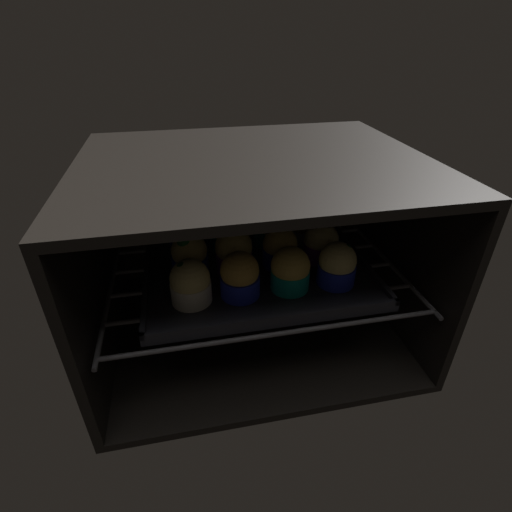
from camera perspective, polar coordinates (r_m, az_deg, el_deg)
The scene contains 15 objects.
oven_cavity at distance 77.50cm, azimuth -0.86°, elevation 1.95°, with size 59.00×47.00×37.00cm.
oven_rack at distance 75.70cm, azimuth -0.24°, elevation -1.84°, with size 54.80×42.00×0.80cm.
baking_tray at distance 73.83cm, azimuth 0.00°, elevation -1.80°, with size 41.47×33.13×2.20cm.
muffin_row0_col0 at distance 63.63cm, azimuth -9.73°, elevation -3.94°, with size 6.73×6.73×7.71cm.
muffin_row0_col1 at distance 64.04cm, azimuth -2.43°, elevation -2.93°, with size 6.73×6.73×8.13cm.
muffin_row0_col2 at distance 65.97cm, azimuth 5.09°, elevation -2.13°, with size 6.73×6.73×7.91cm.
muffin_row0_col3 at distance 68.49cm, azimuth 11.93°, elevation -1.33°, with size 6.73×6.73×7.92cm.
muffin_row1_col0 at distance 70.41cm, azimuth -9.83°, elevation 0.07°, with size 6.73×6.73×8.40cm.
muffin_row1_col1 at distance 70.67cm, azimuth -3.31°, elevation 0.73°, with size 6.88×6.88×8.61cm.
muffin_row1_col2 at distance 72.38cm, azimuth 3.56°, elevation 1.18°, with size 6.73×6.73×7.72cm.
muffin_row1_col3 at distance 75.11cm, azimuth 9.61°, elevation 1.86°, with size 6.73×6.73×7.60cm.
muffin_row2_col0 at distance 77.57cm, azimuth -10.38°, elevation 3.16°, with size 7.25×7.25×8.25cm.
muffin_row2_col1 at distance 78.24cm, azimuth -4.50°, elevation 3.89°, with size 6.74×6.74×8.62cm.
muffin_row2_col2 at distance 79.49cm, azimuth 1.91°, elevation 4.54°, with size 7.06×7.06×8.47cm.
muffin_row2_col3 at distance 81.66cm, azimuth 7.25°, elevation 4.72°, with size 7.32×7.32×7.96cm.
Camera 1 is at (-12.34, -40.12, 55.07)cm, focal length 26.97 mm.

